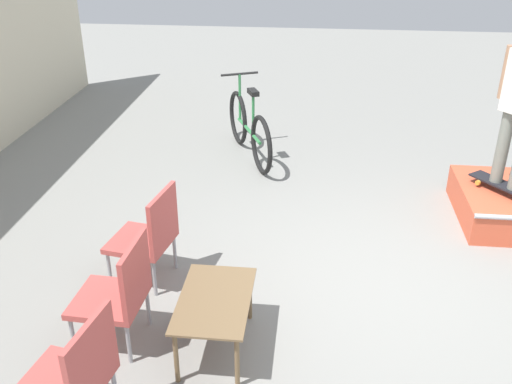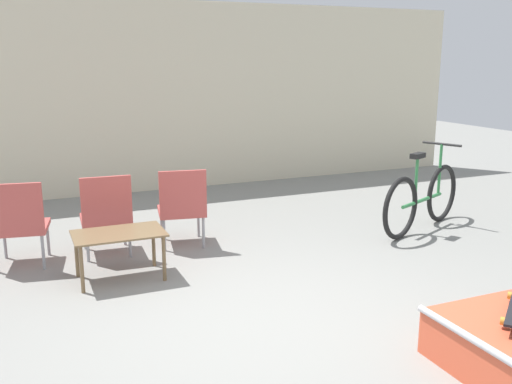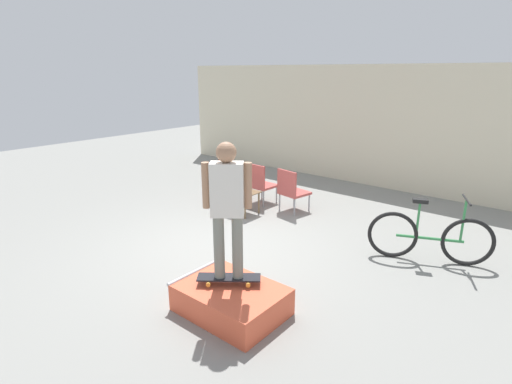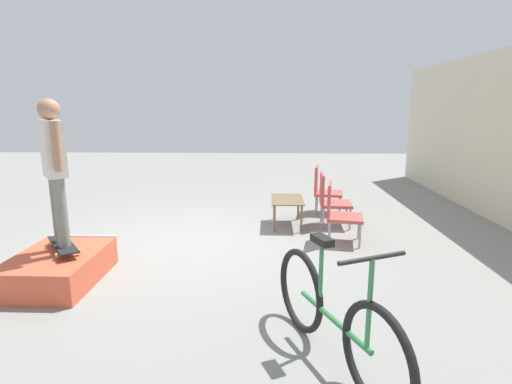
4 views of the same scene
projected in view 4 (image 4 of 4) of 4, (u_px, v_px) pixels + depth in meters
The scene contains 9 objects.
ground_plane at pixel (195, 242), 6.07m from camera, with size 24.00×24.00×0.00m, color gray.
skate_ramp_box at pixel (59, 268), 4.65m from camera, with size 1.27×0.91×0.37m.
skateboard_on_ramp at pixel (63, 245), 4.66m from camera, with size 0.73×0.63×0.07m.
person_skater at pixel (54, 161), 4.45m from camera, with size 0.47×0.39×1.65m.
coffee_table at pixel (287, 202), 6.82m from camera, with size 0.86×0.54×0.47m.
patio_chair_left at pixel (324, 188), 7.63m from camera, with size 0.60×0.60×0.91m.
patio_chair_center at pixel (330, 198), 6.78m from camera, with size 0.55×0.55×0.91m.
patio_chair_right at pixel (339, 211), 5.96m from camera, with size 0.60×0.60×0.91m.
bicycle at pixel (333, 316), 3.12m from camera, with size 1.70×0.81×1.06m.
Camera 4 is at (5.74, 1.13, 2.00)m, focal length 28.00 mm.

